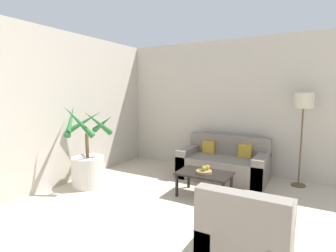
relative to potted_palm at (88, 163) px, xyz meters
name	(u,v)px	position (x,y,z in m)	size (l,w,h in m)	color
wall_back	(265,107)	(2.54, 2.16, 0.93)	(7.61, 0.06, 2.70)	#BCB2A3
wall_left	(6,112)	(-0.50, -1.04, 0.93)	(0.06, 7.94, 2.70)	#BCB2A3
potted_palm	(88,163)	(0.00, 0.00, 0.00)	(0.89, 0.88, 1.45)	beige
sofa_loveseat	(223,164)	(1.93, 1.57, -0.14)	(1.60, 0.84, 0.79)	gray
floor_lamp	(303,107)	(3.21, 1.83, 0.98)	(0.32, 0.32, 1.63)	brown
coffee_table	(204,176)	(1.94, 0.58, -0.09)	(0.84, 0.53, 0.39)	black
fruit_bowl	(204,172)	(1.94, 0.55, -0.01)	(0.25, 0.25, 0.04)	#997A4C
apple_red	(202,167)	(1.89, 0.61, 0.04)	(0.06, 0.06, 0.06)	red
apple_green	(204,168)	(1.95, 0.53, 0.05)	(0.08, 0.08, 0.08)	olive
orange_fruit	(207,167)	(1.97, 0.62, 0.05)	(0.07, 0.07, 0.07)	orange
armchair	(246,237)	(2.91, -0.76, -0.16)	(0.80, 0.77, 0.80)	gray
ottoman	(266,215)	(2.97, 0.01, -0.24)	(0.63, 0.52, 0.35)	gray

